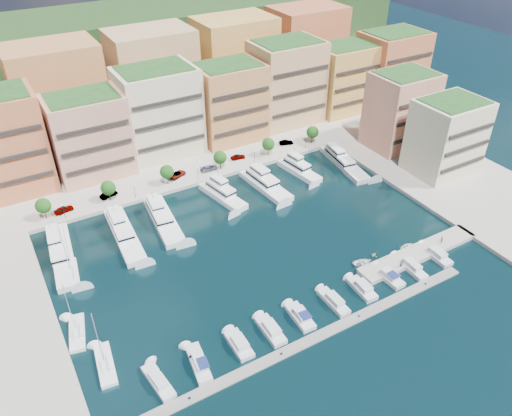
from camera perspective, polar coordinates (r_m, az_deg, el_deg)
The scene contains 61 objects.
ground at distance 116.52m, azimuth -0.11°, elevation -4.11°, with size 400.00×400.00×0.00m, color black.
north_quay at distance 164.81m, azimuth -11.10°, elevation 7.71°, with size 220.00×64.00×2.00m, color #9E998E.
east_quay at distance 147.90m, azimuth 22.84°, elevation 2.12°, with size 34.00×76.00×2.00m, color #9E998E.
hillside at distance 207.27m, azimuth -15.97°, elevation 12.74°, with size 240.00×40.00×58.00m, color #183214.
south_pontoon at distance 97.46m, azimuth 7.48°, elevation -14.23°, with size 72.00×2.20×0.35m, color gray.
finger_pier at distance 119.31m, azimuth 18.02°, elevation -5.08°, with size 32.00×5.00×2.00m, color #9E998E.
apartment_1 at distance 143.15m, azimuth -26.94°, elevation 6.56°, with size 20.00×16.50×26.80m.
apartment_2 at distance 143.94m, azimuth -18.51°, elevation 7.89°, with size 20.00×15.50×22.80m.
apartment_3 at distance 149.82m, azimuth -11.02°, elevation 10.77°, with size 22.00×16.50×25.80m.
apartment_4 at distance 156.35m, azimuth -3.05°, elevation 11.99°, with size 20.00×15.50×23.80m.
apartment_5 at distance 167.79m, azimuth 3.48°, elevation 14.14°, with size 22.00×16.50×26.80m.
apartment_6 at distance 179.47m, azimuth 9.90°, elevation 14.42°, with size 20.00×15.50×22.80m.
apartment_7 at distance 190.69m, azimuth 15.18°, elevation 15.28°, with size 22.00×16.50×24.80m.
apartment_east_a at distance 158.00m, azimuth 16.18°, elevation 10.71°, with size 18.00×14.50×22.80m.
apartment_east_b at distance 147.85m, azimuth 20.92°, elevation 7.65°, with size 18.00×14.50×20.80m.
backblock_1 at distance 164.16m, azimuth -21.59°, elevation 11.96°, with size 26.00×18.00×30.00m, color #CA794B.
backblock_2 at distance 170.53m, azimuth -11.59°, elevation 14.47°, with size 26.00×18.00×30.00m, color tan.
backblock_3 at distance 181.70m, azimuth -2.39°, elevation 16.37°, with size 26.00×18.00×30.00m, color gold.
backblock_4 at distance 196.84m, azimuth 5.71°, elevation 17.69°, with size 26.00×18.00×30.00m, color #C56541.
tree_0 at distance 131.34m, azimuth -23.16°, elevation 0.24°, with size 3.80×3.80×5.65m.
tree_1 at distance 132.98m, azimuth -16.54°, elevation 2.21°, with size 3.80×3.80×5.65m.
tree_2 at distance 136.48m, azimuth -10.16°, elevation 4.08°, with size 3.80×3.80×5.65m.
tree_3 at distance 141.72m, azimuth -4.14°, elevation 5.79°, with size 3.80×3.80×5.65m.
tree_4 at distance 148.51m, azimuth 1.41°, elevation 7.31°, with size 3.80×3.80×5.65m.
tree_5 at distance 156.64m, azimuth 6.47°, elevation 8.62°, with size 3.80×3.80×5.65m.
lamppost_0 at distance 130.10m, azimuth -21.20°, elevation -0.08°, with size 0.30×0.30×4.20m.
lamppost_1 at distance 132.64m, azimuth -13.74°, elevation 2.15°, with size 0.30×0.30×4.20m.
lamppost_2 at distance 137.51m, azimuth -6.68°, elevation 4.22°, with size 0.30×0.30×4.20m.
lamppost_3 at distance 144.47m, azimuth -0.16°, elevation 6.07°, with size 0.30×0.30×4.20m.
lamppost_4 at distance 153.24m, azimuth 5.73°, elevation 7.67°, with size 0.30×0.30×4.20m.
yacht_0 at distance 120.69m, azimuth -21.37°, elevation -4.65°, with size 7.06×23.75×7.30m.
yacht_1 at distance 122.40m, azimuth -14.94°, elevation -2.67°, with size 6.03×23.17×7.30m.
yacht_2 at distance 125.09m, azimuth -10.68°, elevation -1.03°, with size 6.88×21.53×7.30m.
yacht_3 at distance 132.12m, azimuth -3.98°, elevation 1.67°, with size 7.09×16.76×7.30m.
yacht_4 at distance 136.30m, azimuth 0.93°, elevation 2.83°, with size 6.57×19.17×7.30m.
yacht_5 at distance 143.42m, azimuth 4.82°, elevation 4.51°, with size 5.99×15.40×7.30m.
yacht_6 at distance 148.84m, azimuth 9.88°, elevation 5.29°, with size 7.70×22.04×7.30m.
cruiser_0 at distance 91.18m, azimuth -11.09°, elevation -18.90°, with size 3.48×8.60×2.55m.
cruiser_1 at distance 92.46m, azimuth -6.55°, elevation -17.22°, with size 3.71×8.97×2.66m.
cruiser_2 at distance 94.57m, azimuth -1.93°, elevation -15.35°, with size 3.01×7.22×2.55m.
cruiser_3 at distance 96.79m, azimuth 1.71°, elevation -13.80°, with size 2.98×7.84×2.55m.
cruiser_4 at distance 99.40m, azimuth 5.11°, elevation -12.28°, with size 3.30×7.60×2.66m.
cruiser_5 at distance 103.04m, azimuth 8.86°, elevation -10.54°, with size 2.55×8.08×2.55m.
cruiser_6 at distance 106.81m, azimuth 12.05°, elevation -9.00°, with size 3.26×7.48×2.55m.
cruiser_7 at distance 110.79m, azimuth 14.90°, elevation -7.60°, with size 3.04×7.65×2.66m.
cruiser_8 at distance 114.60m, azimuth 17.23°, elevation -6.43°, with size 2.91×8.92×2.55m.
cruiser_9 at distance 119.59m, azimuth 19.87°, elevation -5.08°, with size 2.94×8.15×2.55m.
sailboat_1 at distance 102.29m, azimuth -19.74°, elevation -13.32°, with size 4.70×9.55×13.20m.
sailboat_2 at distance 115.33m, azimuth -20.30°, elevation -7.03°, with size 3.96×9.60×13.20m.
sailboat_0 at distance 95.75m, azimuth -16.81°, elevation -16.80°, with size 3.95×9.89×13.20m.
tender_0 at distance 113.25m, azimuth 12.07°, elevation -6.10°, with size 3.09×4.32×0.90m, color white.
tender_2 at distance 120.24m, azimuth 16.89°, elevation -4.26°, with size 2.62×3.67×0.76m, color white.
tender_1 at distance 115.94m, azimuth 13.33°, elevation -5.21°, with size 1.36×1.58×0.83m, color beige.
car_0 at distance 133.60m, azimuth -21.12°, elevation -0.14°, with size 1.92×4.76×1.62m, color gray.
car_1 at distance 136.01m, azimuth -16.50°, elevation 1.51°, with size 1.64×4.72×1.55m, color gray.
car_2 at distance 140.89m, azimuth -8.97°, elevation 3.83°, with size 2.45×5.32×1.48m, color gray.
car_3 at distance 142.73m, azimuth -5.39°, elevation 4.56°, with size 2.04×5.03×1.46m, color gray.
car_4 at distance 148.02m, azimuth -2.07°, elevation 5.88°, with size 1.75×4.34×1.48m, color gray.
car_5 at distance 156.33m, azimuth 3.47°, elevation 7.48°, with size 1.50×4.30×1.42m, color gray.
person_0 at distance 112.65m, azimuth 16.24°, elevation -6.22°, with size 0.58×0.38×1.59m, color #293553.
person_1 at distance 122.52m, azimuth 20.43°, elevation -3.42°, with size 0.75×0.58×1.54m, color #462E2A.
Camera 1 is at (-45.54, -78.57, 73.00)m, focal length 35.00 mm.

